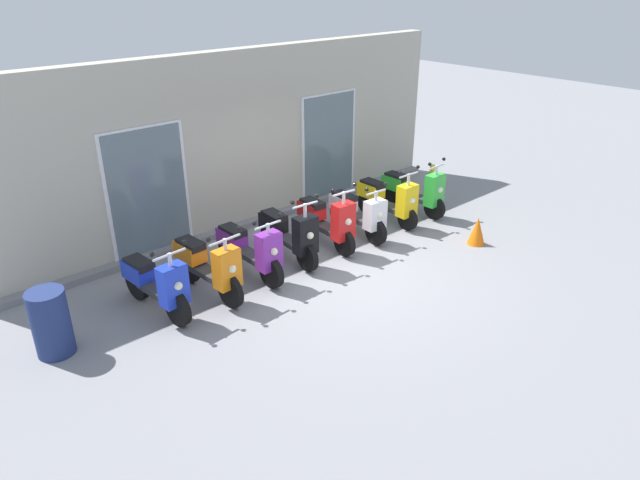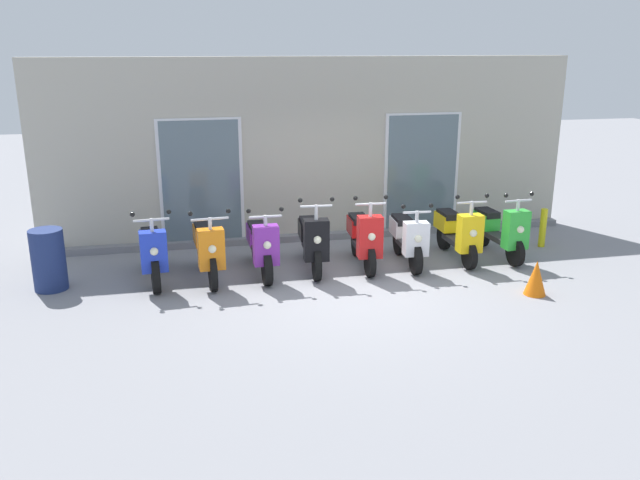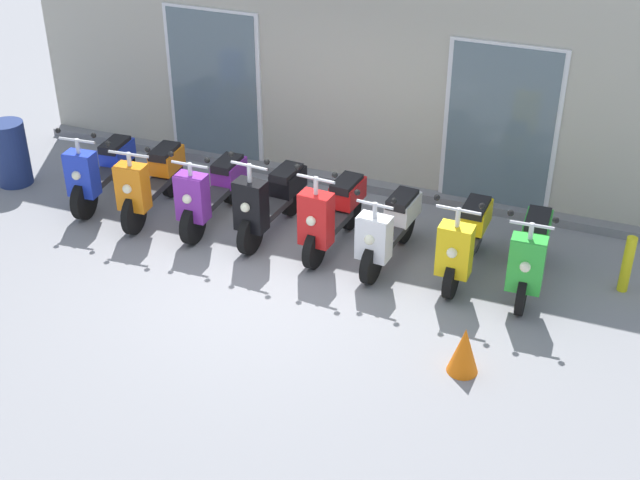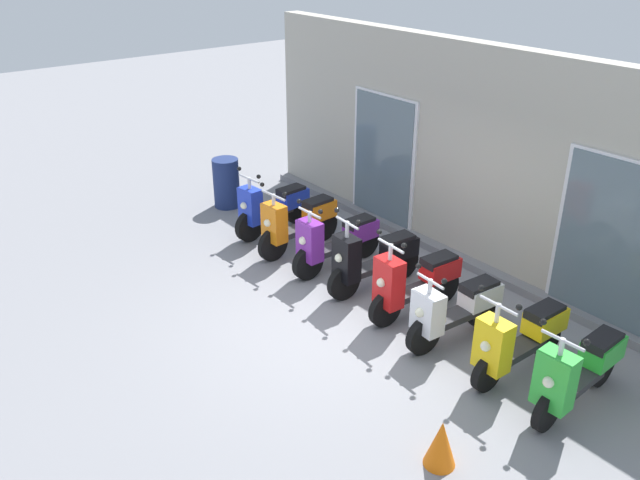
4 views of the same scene
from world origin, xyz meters
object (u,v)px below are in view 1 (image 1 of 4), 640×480
(scooter_blue, at_px, (156,284))
(scooter_yellow, at_px, (388,199))
(scooter_white, at_px, (358,213))
(trash_bin, at_px, (51,323))
(traffic_cone, at_px, (477,231))
(scooter_orange, at_px, (208,265))
(curb_bollard, at_px, (432,180))
(scooter_red, at_px, (327,220))
(scooter_black, at_px, (289,234))
(scooter_green, at_px, (414,190))
(scooter_purple, at_px, (250,249))

(scooter_blue, xyz_separation_m, scooter_yellow, (5.00, 0.01, 0.01))
(scooter_white, xyz_separation_m, trash_bin, (-5.59, 0.02, 0.00))
(traffic_cone, bearing_deg, scooter_yellow, 104.01)
(traffic_cone, bearing_deg, scooter_orange, 159.88)
(scooter_orange, height_order, curb_bollard, scooter_orange)
(scooter_orange, relative_size, scooter_yellow, 1.05)
(scooter_orange, height_order, scooter_red, scooter_red)
(scooter_yellow, bearing_deg, scooter_black, 179.76)
(scooter_blue, xyz_separation_m, scooter_green, (5.77, -0.01, 0.02))
(scooter_purple, bearing_deg, scooter_yellow, -0.15)
(scooter_blue, xyz_separation_m, scooter_purple, (1.68, 0.02, -0.01))
(scooter_blue, distance_m, traffic_cone, 5.73)
(scooter_red, bearing_deg, curb_bollard, 6.12)
(scooter_blue, height_order, curb_bollard, scooter_blue)
(scooter_purple, bearing_deg, curb_bollard, 3.76)
(trash_bin, bearing_deg, scooter_black, 0.63)
(trash_bin, bearing_deg, curb_bollard, 2.62)
(scooter_red, distance_m, curb_bollard, 3.49)
(scooter_black, relative_size, traffic_cone, 3.10)
(scooter_black, relative_size, scooter_red, 1.04)
(scooter_white, bearing_deg, scooter_blue, 179.37)
(scooter_orange, xyz_separation_m, trash_bin, (-2.32, 0.06, -0.05))
(scooter_purple, xyz_separation_m, scooter_green, (4.10, -0.02, 0.02))
(scooter_orange, xyz_separation_m, scooter_purple, (0.84, 0.10, -0.05))
(scooter_orange, relative_size, curb_bollard, 2.32)
(scooter_white, distance_m, scooter_green, 1.68)
(scooter_black, bearing_deg, scooter_green, -0.46)
(traffic_cone, bearing_deg, scooter_purple, 154.59)
(scooter_orange, distance_m, scooter_black, 1.67)
(traffic_cone, distance_m, trash_bin, 7.16)
(traffic_cone, relative_size, curb_bollard, 0.74)
(scooter_white, bearing_deg, scooter_yellow, 3.51)
(scooter_purple, distance_m, scooter_green, 4.10)
(scooter_red, xyz_separation_m, scooter_white, (0.75, -0.03, -0.04))
(traffic_cone, height_order, trash_bin, trash_bin)
(scooter_red, bearing_deg, scooter_orange, -178.46)
(scooter_orange, distance_m, traffic_cone, 4.92)
(trash_bin, bearing_deg, scooter_green, 0.14)
(scooter_orange, relative_size, trash_bin, 1.77)
(trash_bin, bearing_deg, scooter_blue, 0.86)
(scooter_black, bearing_deg, scooter_white, -2.38)
(scooter_white, distance_m, traffic_cone, 2.20)
(scooter_black, xyz_separation_m, scooter_red, (0.85, -0.04, 0.01))
(scooter_orange, xyz_separation_m, scooter_black, (1.67, 0.10, -0.02))
(scooter_blue, relative_size, scooter_black, 0.99)
(scooter_orange, relative_size, scooter_white, 1.06)
(scooter_red, relative_size, curb_bollard, 2.21)
(scooter_white, distance_m, curb_bollard, 2.75)
(scooter_white, bearing_deg, scooter_black, 177.62)
(scooter_yellow, distance_m, traffic_cone, 1.85)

